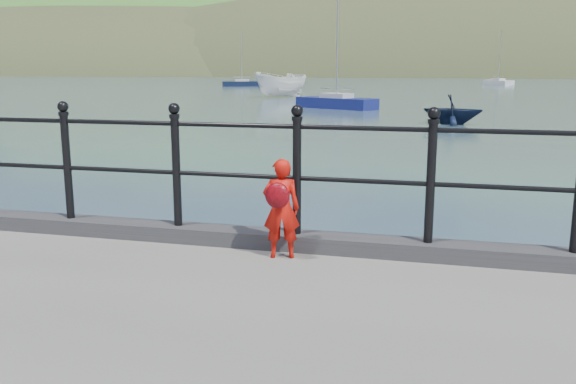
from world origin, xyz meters
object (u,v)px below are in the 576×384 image
(launch_white, at_px, (281,85))
(sailboat_deep, at_px, (498,83))
(sailboat_port, at_px, (336,103))
(sailboat_left, at_px, (242,84))
(railing, at_px, (235,160))
(child, at_px, (281,207))
(launch_navy, at_px, (453,109))

(launch_white, relative_size, sailboat_deep, 0.70)
(sailboat_port, bearing_deg, sailboat_left, 143.57)
(railing, relative_size, sailboat_deep, 2.16)
(child, xyz_separation_m, sailboat_left, (-26.61, 78.06, -1.12))
(launch_navy, distance_m, sailboat_deep, 70.45)
(railing, relative_size, launch_navy, 6.73)
(railing, distance_m, child, 0.71)
(launch_navy, height_order, sailboat_deep, sailboat_deep)
(railing, distance_m, launch_navy, 24.87)
(launch_white, distance_m, sailboat_left, 32.38)
(sailboat_left, height_order, sailboat_deep, sailboat_deep)
(sailboat_deep, relative_size, sailboat_port, 1.03)
(sailboat_deep, xyz_separation_m, sailboat_port, (-14.69, -60.21, -0.00))
(sailboat_left, xyz_separation_m, sailboat_deep, (35.74, 17.04, 0.00))
(railing, distance_m, sailboat_port, 34.99)
(child, bearing_deg, sailboat_port, -96.34)
(sailboat_left, bearing_deg, launch_navy, -85.68)
(child, distance_m, sailboat_port, 35.35)
(sailboat_port, bearing_deg, sailboat_deep, 103.87)
(railing, bearing_deg, child, -29.54)
(launch_white, distance_m, sailboat_deep, 51.45)
(child, relative_size, launch_white, 0.15)
(launch_white, bearing_deg, sailboat_left, 149.13)
(railing, height_order, sailboat_port, sailboat_port)
(sailboat_left, bearing_deg, sailboat_deep, 1.68)
(launch_navy, relative_size, sailboat_left, 0.34)
(launch_navy, bearing_deg, launch_white, 37.80)
(child, xyz_separation_m, launch_navy, (1.74, 25.04, -0.75))
(child, relative_size, sailboat_port, 0.11)
(railing, bearing_deg, sailboat_left, 108.54)
(railing, relative_size, launch_white, 3.08)
(launch_navy, xyz_separation_m, sailboat_left, (-28.35, 53.02, -0.37))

